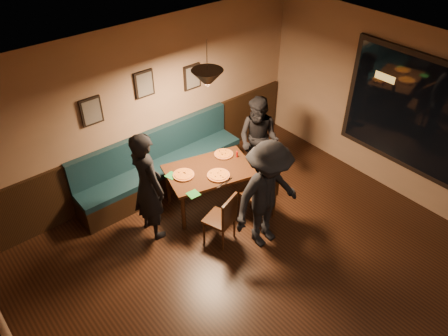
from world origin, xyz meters
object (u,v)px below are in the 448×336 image
at_px(dining_table, 210,187).
at_px(soda_glass, 253,160).
at_px(chair_near_left, 219,218).
at_px(diner_left, 148,186).
at_px(diner_right, 259,140).
at_px(chair_near_right, 258,192).
at_px(diner_front, 267,196).
at_px(tabasco_bottle, 237,154).
at_px(booth_bench, 162,163).

distance_m(dining_table, soda_glass, 0.83).
bearing_deg(chair_near_left, diner_left, 110.70).
distance_m(diner_right, soda_glass, 0.61).
distance_m(chair_near_right, soda_glass, 0.54).
height_order(chair_near_left, soda_glass, chair_near_left).
relative_size(chair_near_right, diner_front, 0.58).
bearing_deg(diner_right, chair_near_left, -82.59).
bearing_deg(diner_front, soda_glass, 59.21).
xyz_separation_m(diner_right, soda_glass, (-0.48, -0.38, 0.02)).
relative_size(chair_near_right, diner_right, 0.65).
xyz_separation_m(chair_near_right, diner_left, (-1.44, 0.78, 0.38)).
bearing_deg(chair_near_right, dining_table, 114.72).
height_order(dining_table, diner_right, diner_right).
height_order(diner_right, tabasco_bottle, diner_right).
xyz_separation_m(diner_front, tabasco_bottle, (0.42, 1.12, -0.08)).
bearing_deg(chair_near_right, diner_right, 42.36).
height_order(diner_front, tabasco_bottle, diner_front).
relative_size(chair_near_left, chair_near_right, 0.86).
bearing_deg(soda_glass, diner_left, 166.91).
bearing_deg(tabasco_bottle, dining_table, 178.27).
xyz_separation_m(chair_near_right, soda_glass, (0.25, 0.39, 0.28)).
height_order(chair_near_left, diner_left, diner_left).
height_order(soda_glass, tabasco_bottle, soda_glass).
bearing_deg(diner_right, dining_table, -106.26).
bearing_deg(booth_bench, diner_front, -77.08).
bearing_deg(tabasco_bottle, chair_near_left, -143.61).
bearing_deg(diner_left, dining_table, -96.47).
xyz_separation_m(diner_right, diner_front, (-0.99, -1.22, 0.09)).
xyz_separation_m(chair_near_right, diner_right, (0.73, 0.77, 0.27)).
distance_m(diner_right, diner_front, 1.57).
bearing_deg(diner_left, booth_bench, -43.74).
height_order(diner_left, diner_right, diner_left).
bearing_deg(diner_right, diner_left, -110.37).
distance_m(booth_bench, dining_table, 0.95).
xyz_separation_m(diner_right, tabasco_bottle, (-0.56, -0.09, 0.01)).
height_order(booth_bench, soda_glass, booth_bench).
bearing_deg(chair_near_left, diner_right, 8.20).
relative_size(booth_bench, diner_front, 1.74).
distance_m(chair_near_left, diner_front, 0.80).
distance_m(booth_bench, soda_glass, 1.56).
distance_m(dining_table, diner_right, 1.19).
distance_m(diner_left, soda_glass, 1.74).
height_order(booth_bench, diner_front, diner_front).
relative_size(diner_front, soda_glass, 12.55).
height_order(diner_left, tabasco_bottle, diner_left).
bearing_deg(diner_right, booth_bench, -139.13).
bearing_deg(soda_glass, booth_bench, 129.41).
bearing_deg(booth_bench, chair_near_right, -65.34).
distance_m(dining_table, tabasco_bottle, 0.69).
distance_m(chair_near_right, tabasco_bottle, 0.75).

